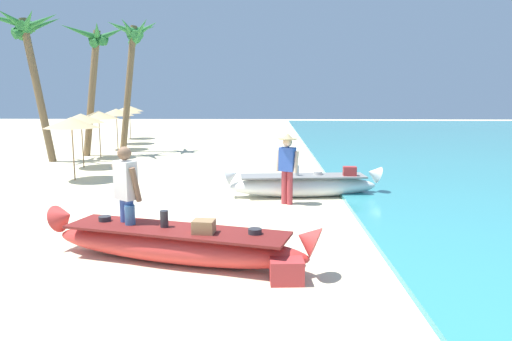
% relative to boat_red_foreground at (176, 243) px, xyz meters
% --- Properties ---
extents(ground_plane, '(80.00, 80.00, 0.00)m').
position_rel_boat_red_foreground_xyz_m(ground_plane, '(-0.57, 1.45, -0.30)').
color(ground_plane, beige).
extents(boat_red_foreground, '(4.51, 1.89, 0.85)m').
position_rel_boat_red_foreground_xyz_m(boat_red_foreground, '(0.00, 0.00, 0.00)').
color(boat_red_foreground, red).
rests_on(boat_red_foreground, ground).
extents(boat_white_midground, '(4.08, 1.05, 0.84)m').
position_rel_boat_red_foreground_xyz_m(boat_white_midground, '(2.33, 4.79, 0.01)').
color(boat_white_midground, white).
rests_on(boat_white_midground, ground).
extents(person_vendor_hatted, '(0.58, 0.44, 1.69)m').
position_rel_boat_red_foreground_xyz_m(person_vendor_hatted, '(1.88, 3.96, 0.68)').
color(person_vendor_hatted, '#B2383D').
rests_on(person_vendor_hatted, ground).
extents(person_tourist_customer, '(0.56, 0.50, 1.77)m').
position_rel_boat_red_foreground_xyz_m(person_tourist_customer, '(-0.86, 0.35, 0.71)').
color(person_tourist_customer, '#3D5BA8').
rests_on(person_tourist_customer, ground).
extents(parasol_row_0, '(1.60, 1.60, 1.91)m').
position_rel_boat_red_foreground_xyz_m(parasol_row_0, '(-4.45, 6.93, 1.45)').
color(parasol_row_0, '#8E6B47').
rests_on(parasol_row_0, ground).
extents(parasol_row_1, '(1.60, 1.60, 1.91)m').
position_rel_boat_red_foreground_xyz_m(parasol_row_1, '(-5.14, 9.41, 1.45)').
color(parasol_row_1, '#8E6B47').
rests_on(parasol_row_1, ground).
extents(parasol_row_2, '(1.60, 1.60, 1.91)m').
position_rel_boat_red_foreground_xyz_m(parasol_row_2, '(-5.44, 11.96, 1.45)').
color(parasol_row_2, '#8E6B47').
rests_on(parasol_row_2, ground).
extents(parasol_row_3, '(1.60, 1.60, 1.91)m').
position_rel_boat_red_foreground_xyz_m(parasol_row_3, '(-5.64, 14.82, 1.45)').
color(parasol_row_3, '#8E6B47').
rests_on(parasol_row_3, ground).
extents(parasol_row_4, '(1.60, 1.60, 1.91)m').
position_rel_boat_red_foreground_xyz_m(parasol_row_4, '(-5.98, 17.35, 1.45)').
color(parasol_row_4, '#8E6B47').
rests_on(parasol_row_4, ground).
extents(parasol_row_5, '(1.60, 1.60, 1.91)m').
position_rel_boat_red_foreground_xyz_m(parasol_row_5, '(-6.61, 20.21, 1.45)').
color(parasol_row_5, '#8E6B47').
rests_on(parasol_row_5, ground).
extents(palm_tree_tall_inland, '(2.50, 2.73, 5.46)m').
position_rel_boat_red_foreground_xyz_m(palm_tree_tall_inland, '(-5.66, 12.57, 4.02)').
color(palm_tree_tall_inland, brown).
rests_on(palm_tree_tall_inland, ground).
extents(palm_tree_leaning_seaward, '(2.83, 2.71, 5.69)m').
position_rel_boat_red_foreground_xyz_m(palm_tree_leaning_seaward, '(-7.58, 10.86, 4.36)').
color(palm_tree_leaning_seaward, brown).
rests_on(palm_tree_leaning_seaward, ground).
extents(palm_tree_mid_cluster, '(2.44, 2.62, 5.83)m').
position_rel_boat_red_foreground_xyz_m(palm_tree_mid_cluster, '(-4.52, 14.01, 4.44)').
color(palm_tree_mid_cluster, brown).
rests_on(palm_tree_mid_cluster, ground).
extents(cooler_box, '(0.48, 0.37, 0.34)m').
position_rel_boat_red_foreground_xyz_m(cooler_box, '(1.70, -0.79, -0.13)').
color(cooler_box, '#C63838').
rests_on(cooler_box, ground).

